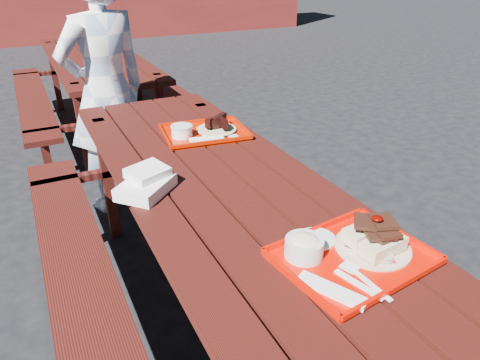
{
  "coord_description": "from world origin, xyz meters",
  "views": [
    {
      "loc": [
        -0.62,
        -1.36,
        1.52
      ],
      "look_at": [
        0.0,
        -0.15,
        0.82
      ],
      "focal_mm": 32.0,
      "sensor_mm": 36.0,
      "label": 1
    }
  ],
  "objects": [
    {
      "name": "far_tray",
      "position": [
        0.12,
        0.49,
        0.77
      ],
      "size": [
        0.44,
        0.37,
        0.07
      ],
      "color": "#B11700",
      "rests_on": "picnic_table_near"
    },
    {
      "name": "near_tray",
      "position": [
        0.12,
        -0.61,
        0.78
      ],
      "size": [
        0.45,
        0.37,
        0.13
      ],
      "color": "#D10C00",
      "rests_on": "picnic_table_near"
    },
    {
      "name": "ground",
      "position": [
        0.0,
        0.0,
        0.0
      ],
      "size": [
        60.0,
        60.0,
        0.0
      ],
      "primitive_type": "plane",
      "color": "black",
      "rests_on": "ground"
    },
    {
      "name": "picnic_table_far",
      "position": [
        -0.0,
        2.8,
        0.56
      ],
      "size": [
        1.41,
        2.4,
        0.75
      ],
      "color": "#3B120B",
      "rests_on": "ground"
    },
    {
      "name": "picnic_table_near",
      "position": [
        -0.0,
        0.0,
        0.56
      ],
      "size": [
        1.41,
        2.4,
        0.75
      ],
      "color": "#3B120B",
      "rests_on": "ground"
    },
    {
      "name": "white_cloth",
      "position": [
        -0.29,
        0.05,
        0.79
      ],
      "size": [
        0.25,
        0.25,
        0.08
      ],
      "color": "white",
      "rests_on": "picnic_table_near"
    },
    {
      "name": "person",
      "position": [
        -0.17,
        1.35,
        0.79
      ],
      "size": [
        0.67,
        0.54,
        1.58
      ],
      "primitive_type": "imported",
      "rotation": [
        0.0,
        0.0,
        3.47
      ],
      "color": "#9AB4D5",
      "rests_on": "ground"
    }
  ]
}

